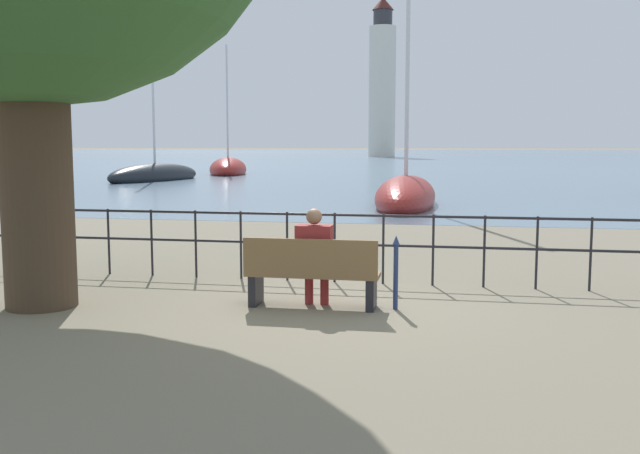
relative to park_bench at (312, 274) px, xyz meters
The scene contains 10 objects.
ground_plane 0.43m from the park_bench, 90.00° to the left, with size 1000.00×1000.00×0.00m, color #7A705B.
harbor_water 159.78m from the park_bench, 90.00° to the left, with size 600.00×300.00×0.01m.
park_bench is the anchor object (origin of this frame).
seated_person_left 0.27m from the park_bench, 73.47° to the left, with size 0.45×0.35×1.26m.
promenade_railing 1.77m from the park_bench, 90.00° to the left, with size 13.22×0.04×1.05m.
closed_umbrella 1.06m from the park_bench, ahead, with size 0.09×0.09×0.94m.
sailboat_1 42.41m from the park_bench, 109.37° to the left, with size 4.44×8.10×9.55m.
sailboat_3 33.94m from the park_bench, 116.88° to the left, with size 3.60×8.49×11.12m.
sailboat_4 15.71m from the park_bench, 89.49° to the left, with size 2.06×7.92×10.97m.
harbor_lighthouse 119.40m from the park_bench, 95.30° to the left, with size 4.71×4.71×27.61m.
Camera 1 is at (1.74, -8.77, 2.05)m, focal length 40.00 mm.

